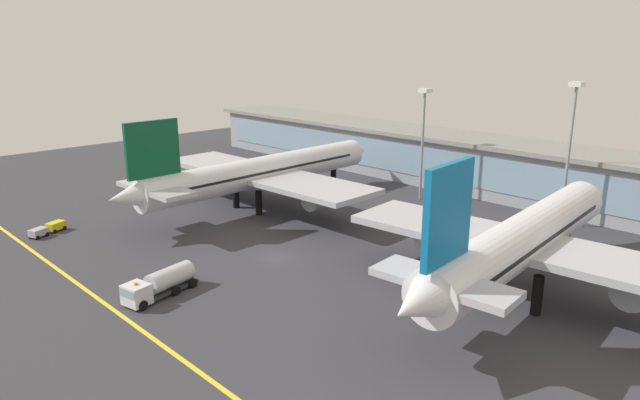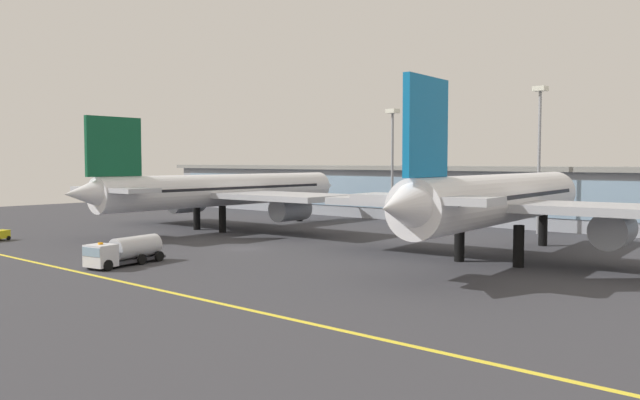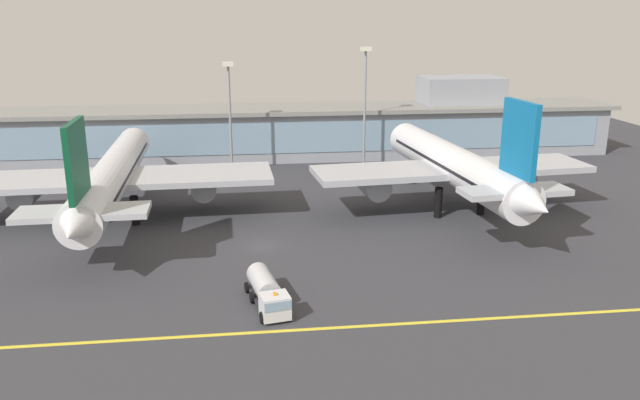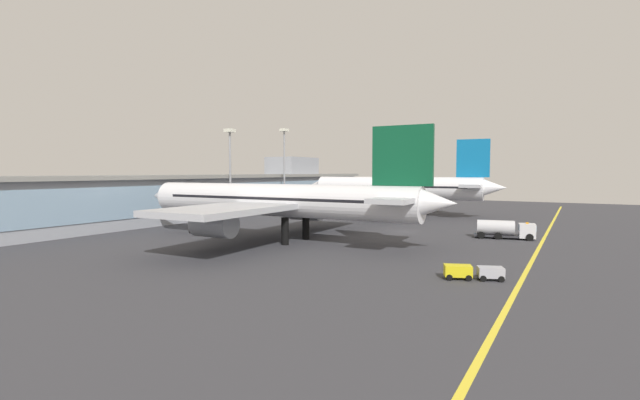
% 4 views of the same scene
% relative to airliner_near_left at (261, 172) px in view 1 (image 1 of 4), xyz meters
% --- Properties ---
extents(ground_plane, '(198.70, 198.70, 0.00)m').
position_rel_airliner_near_left_xyz_m(ground_plane, '(19.64, -13.51, -6.10)').
color(ground_plane, '#38383D').
extents(taxiway_centreline_stripe, '(158.96, 0.50, 0.01)m').
position_rel_airliner_near_left_xyz_m(taxiway_centreline_stripe, '(19.64, -35.51, -6.09)').
color(taxiway_centreline_stripe, yellow).
rests_on(taxiway_centreline_stripe, ground).
extents(terminal_building, '(144.93, 14.00, 15.16)m').
position_rel_airliner_near_left_xyz_m(terminal_building, '(21.87, 36.69, -0.67)').
color(terminal_building, '#9399A3').
rests_on(terminal_building, ground).
extents(airliner_near_left, '(43.58, 54.30, 16.73)m').
position_rel_airliner_near_left_xyz_m(airliner_near_left, '(0.00, 0.00, 0.00)').
color(airliner_near_left, black).
rests_on(airliner_near_left, ground).
extents(airliner_near_right, '(40.48, 49.13, 17.97)m').
position_rel_airliner_near_left_xyz_m(airliner_near_right, '(47.39, -1.91, 0.47)').
color(airliner_near_right, black).
rests_on(airliner_near_right, ground).
extents(fuel_tanker_truck, '(4.36, 9.34, 2.90)m').
position_rel_airliner_near_left_xyz_m(fuel_tanker_truck, '(19.61, -30.36, -4.59)').
color(fuel_tanker_truck, black).
rests_on(fuel_tanker_truck, ground).
extents(baggage_tug_near, '(3.62, 5.75, 1.40)m').
position_rel_airliner_near_left_xyz_m(baggage_tug_near, '(-11.13, -31.30, -5.30)').
color(baggage_tug_near, black).
rests_on(baggage_tug_near, ground).
extents(apron_light_mast_west, '(1.80, 1.80, 19.57)m').
position_rel_airliner_near_left_xyz_m(apron_light_mast_west, '(15.78, 23.46, 7.09)').
color(apron_light_mast_west, gray).
rests_on(apron_light_mast_west, ground).
extents(apron_light_mast_centre, '(1.80, 1.80, 21.78)m').
position_rel_airliner_near_left_xyz_m(apron_light_mast_centre, '(40.00, 26.39, 8.33)').
color(apron_light_mast_centre, gray).
rests_on(apron_light_mast_centre, ground).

